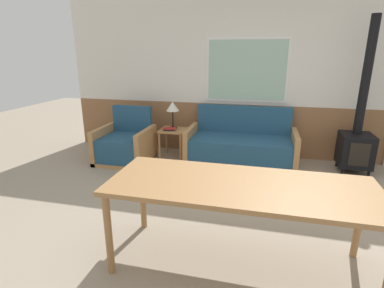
# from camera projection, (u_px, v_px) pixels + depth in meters

# --- Properties ---
(ground_plane) EXTENTS (16.00, 16.00, 0.00)m
(ground_plane) POSITION_uv_depth(u_px,v_px,m) (256.00, 238.00, 3.03)
(ground_plane) COLOR gray
(wall_back) EXTENTS (7.20, 0.09, 2.70)m
(wall_back) POSITION_uv_depth(u_px,v_px,m) (266.00, 79.00, 5.07)
(wall_back) COLOR #8E603D
(wall_back) RESTS_ON ground_plane
(couch) EXTENTS (1.77, 0.85, 0.92)m
(couch) POSITION_uv_depth(u_px,v_px,m) (241.00, 148.00, 4.99)
(couch) COLOR #B27F4C
(couch) RESTS_ON ground_plane
(armchair) EXTENTS (0.86, 0.82, 0.90)m
(armchair) POSITION_uv_depth(u_px,v_px,m) (125.00, 146.00, 5.10)
(armchair) COLOR #B27F4C
(armchair) RESTS_ON ground_plane
(side_table) EXTENTS (0.44, 0.44, 0.50)m
(side_table) POSITION_uv_depth(u_px,v_px,m) (173.00, 135.00, 5.27)
(side_table) COLOR #B27F4C
(side_table) RESTS_ON ground_plane
(table_lamp) EXTENTS (0.23, 0.23, 0.47)m
(table_lamp) POSITION_uv_depth(u_px,v_px,m) (173.00, 107.00, 5.21)
(table_lamp) COLOR black
(table_lamp) RESTS_ON side_table
(book_stack) EXTENTS (0.23, 0.17, 0.05)m
(book_stack) POSITION_uv_depth(u_px,v_px,m) (170.00, 129.00, 5.17)
(book_stack) COLOR black
(book_stack) RESTS_ON side_table
(dining_table) EXTENTS (2.18, 0.84, 0.77)m
(dining_table) POSITION_uv_depth(u_px,v_px,m) (241.00, 192.00, 2.45)
(dining_table) COLOR #9E7042
(dining_table) RESTS_ON ground_plane
(wood_stove) EXTENTS (0.46, 0.48, 2.31)m
(wood_stove) POSITION_uv_depth(u_px,v_px,m) (357.00, 136.00, 4.56)
(wood_stove) COLOR black
(wood_stove) RESTS_ON ground_plane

